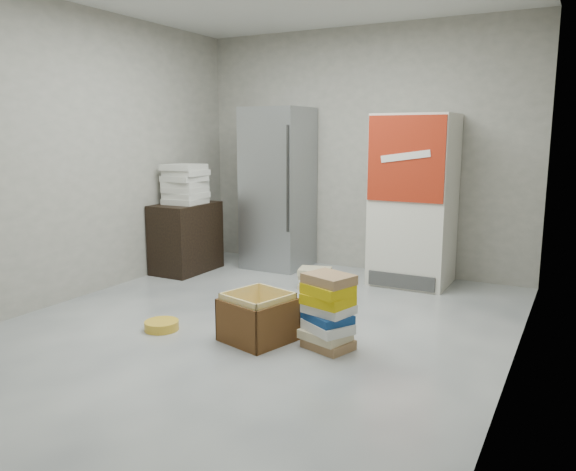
{
  "coord_description": "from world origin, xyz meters",
  "views": [
    {
      "loc": [
        2.37,
        -3.72,
        1.6
      ],
      "look_at": [
        -0.0,
        0.7,
        0.68
      ],
      "focal_mm": 35.0,
      "sensor_mm": 36.0,
      "label": 1
    }
  ],
  "objects_px": {
    "steel_fridge": "(278,189)",
    "cardboard_box": "(258,321)",
    "coke_cooler": "(414,200)",
    "wood_shelf": "(186,238)",
    "phonebook_stack_main": "(328,312)"
  },
  "relations": [
    {
      "from": "steel_fridge",
      "to": "cardboard_box",
      "type": "height_order",
      "value": "steel_fridge"
    },
    {
      "from": "cardboard_box",
      "to": "steel_fridge",
      "type": "bearing_deg",
      "value": 131.18
    },
    {
      "from": "steel_fridge",
      "to": "phonebook_stack_main",
      "type": "distance_m",
      "value": 2.79
    },
    {
      "from": "wood_shelf",
      "to": "coke_cooler",
      "type": "bearing_deg",
      "value": 16.28
    },
    {
      "from": "steel_fridge",
      "to": "cardboard_box",
      "type": "distance_m",
      "value": 2.64
    },
    {
      "from": "coke_cooler",
      "to": "phonebook_stack_main",
      "type": "distance_m",
      "value": 2.25
    },
    {
      "from": "wood_shelf",
      "to": "phonebook_stack_main",
      "type": "xyz_separation_m",
      "value": [
        2.46,
        -1.44,
        -0.11
      ]
    },
    {
      "from": "steel_fridge",
      "to": "coke_cooler",
      "type": "height_order",
      "value": "steel_fridge"
    },
    {
      "from": "wood_shelf",
      "to": "phonebook_stack_main",
      "type": "relative_size",
      "value": 1.39
    },
    {
      "from": "cardboard_box",
      "to": "phonebook_stack_main",
      "type": "bearing_deg",
      "value": 26.06
    },
    {
      "from": "wood_shelf",
      "to": "cardboard_box",
      "type": "height_order",
      "value": "wood_shelf"
    },
    {
      "from": "coke_cooler",
      "to": "cardboard_box",
      "type": "bearing_deg",
      "value": -104.06
    },
    {
      "from": "coke_cooler",
      "to": "steel_fridge",
      "type": "bearing_deg",
      "value": 179.82
    },
    {
      "from": "wood_shelf",
      "to": "steel_fridge",
      "type": "bearing_deg",
      "value": 41.31
    },
    {
      "from": "wood_shelf",
      "to": "cardboard_box",
      "type": "bearing_deg",
      "value": -38.82
    }
  ]
}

